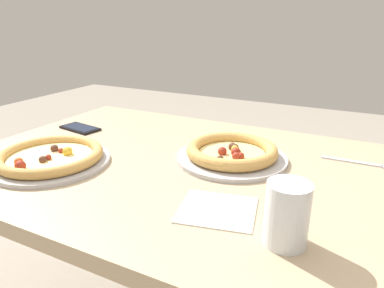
% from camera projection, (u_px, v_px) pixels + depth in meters
% --- Properties ---
extents(dining_table, '(1.30, 0.86, 0.75)m').
position_uv_depth(dining_table, '(186.00, 198.00, 1.03)').
color(dining_table, tan).
rests_on(dining_table, ground).
extents(pizza_near, '(0.32, 0.32, 0.04)m').
position_uv_depth(pizza_near, '(50.00, 157.00, 0.98)').
color(pizza_near, '#B7B7BC').
rests_on(pizza_near, dining_table).
extents(pizza_far, '(0.32, 0.32, 0.05)m').
position_uv_depth(pizza_far, '(232.00, 153.00, 1.01)').
color(pizza_far, '#B7B7BC').
rests_on(pizza_far, dining_table).
extents(water_cup_clear, '(0.08, 0.08, 0.12)m').
position_uv_depth(water_cup_clear, '(287.00, 214.00, 0.62)').
color(water_cup_clear, silver).
rests_on(water_cup_clear, dining_table).
extents(paper_napkin, '(0.19, 0.17, 0.00)m').
position_uv_depth(paper_napkin, '(217.00, 210.00, 0.75)').
color(paper_napkin, white).
rests_on(paper_napkin, dining_table).
extents(fork, '(0.20, 0.02, 0.00)m').
position_uv_depth(fork, '(364.00, 163.00, 0.99)').
color(fork, silver).
rests_on(fork, dining_table).
extents(cell_phone, '(0.16, 0.10, 0.01)m').
position_uv_depth(cell_phone, '(80.00, 128.00, 1.29)').
color(cell_phone, black).
rests_on(cell_phone, dining_table).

